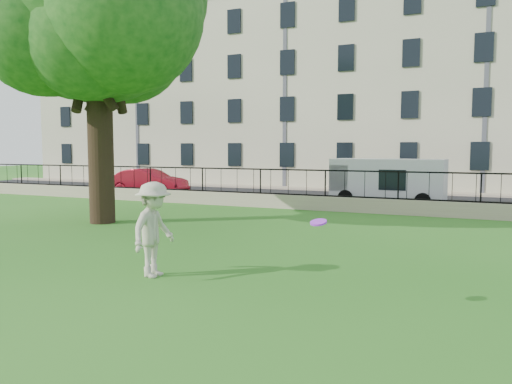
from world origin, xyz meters
The scene contains 11 objects.
ground centered at (0.00, 0.00, 0.00)m, with size 120.00×120.00×0.00m, color #226317.
retaining_wall centered at (0.00, 12.00, 0.30)m, with size 50.00×0.40×0.60m, color tan.
iron_railing centered at (0.00, 12.00, 1.15)m, with size 50.00×0.05×1.13m.
street centered at (0.00, 16.70, 0.01)m, with size 60.00×9.00×0.01m, color black.
sidewalk centered at (0.00, 21.90, 0.06)m, with size 60.00×1.40×0.12m, color tan.
building_row centered at (0.00, 27.57, 6.92)m, with size 56.40×10.40×13.80m.
tree centered at (-6.28, 5.42, 7.42)m, with size 8.62×6.85×11.00m.
man centered at (0.00, -0.01, 0.97)m, with size 1.26×0.72×1.95m, color #BBB598.
frisbee centered at (3.71, -0.68, 1.44)m, with size 0.27×0.27×0.03m, color #AC2AEF.
red_sedan centered at (-11.00, 14.51, 0.74)m, with size 1.57×4.49×1.48m, color maroon.
white_van centered at (2.00, 15.40, 1.07)m, with size 5.08×1.98×2.13m, color silver.
Camera 1 is at (6.09, -8.28, 2.62)m, focal length 35.00 mm.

